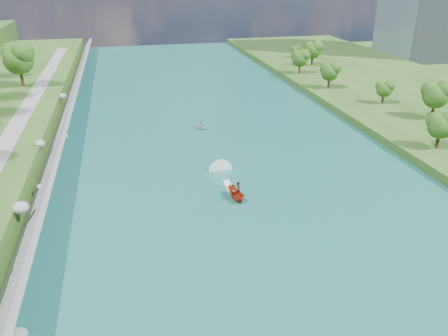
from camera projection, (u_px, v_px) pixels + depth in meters
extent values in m
plane|color=#2D5119|center=(285.00, 262.00, 44.95)|extent=(260.00, 260.00, 0.00)
cube|color=#185E56|center=(236.00, 178.00, 62.60)|extent=(55.00, 240.00, 0.10)
cube|color=slate|center=(44.00, 186.00, 56.51)|extent=(3.54, 236.00, 4.05)
ellipsoid|color=gray|center=(17.00, 336.00, 35.46)|extent=(1.74, 1.67, 0.96)
ellipsoid|color=gray|center=(21.00, 208.00, 47.97)|extent=(1.81, 1.74, 1.33)
ellipsoid|color=gray|center=(41.00, 187.00, 56.28)|extent=(1.20, 0.97, 0.84)
ellipsoid|color=gray|center=(40.00, 144.00, 65.10)|extent=(1.53, 1.66, 1.03)
ellipsoid|color=gray|center=(63.00, 137.00, 74.77)|extent=(1.52, 1.24, 1.01)
ellipsoid|color=gray|center=(65.00, 116.00, 81.81)|extent=(0.95, 1.15, 0.60)
ellipsoid|color=gray|center=(63.00, 96.00, 89.24)|extent=(1.49, 1.40, 1.18)
ellipsoid|color=#194813|center=(19.00, 60.00, 94.07)|extent=(6.87, 6.87, 11.45)
ellipsoid|color=#194813|center=(441.00, 127.00, 67.61)|extent=(4.19, 4.19, 6.99)
ellipsoid|color=#194813|center=(436.00, 97.00, 80.92)|extent=(5.05, 5.05, 8.41)
ellipsoid|color=#194813|center=(384.00, 90.00, 90.37)|extent=(3.48, 3.48, 5.80)
ellipsoid|color=#194813|center=(330.00, 73.00, 101.63)|extent=(4.39, 4.39, 7.31)
ellipsoid|color=#194813|center=(300.00, 59.00, 115.84)|extent=(4.49, 4.49, 7.49)
ellipsoid|color=#194813|center=(313.00, 51.00, 124.98)|extent=(4.93, 4.93, 8.22)
ellipsoid|color=#194813|center=(295.00, 50.00, 136.88)|extent=(2.68, 2.68, 4.46)
imported|color=#B62B0E|center=(236.00, 194.00, 56.61)|extent=(2.07, 3.93, 1.44)
imported|color=#66605B|center=(234.00, 192.00, 55.93)|extent=(0.69, 0.45, 1.87)
imported|color=#66605B|center=(238.00, 188.00, 56.94)|extent=(1.06, 0.98, 1.74)
cube|color=white|center=(230.00, 188.00, 59.55)|extent=(0.90, 5.00, 0.06)
imported|color=#9A9EA2|center=(201.00, 128.00, 81.17)|extent=(3.00, 3.06, 0.52)
imported|color=#66605B|center=(201.00, 125.00, 80.92)|extent=(0.70, 0.60, 1.22)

